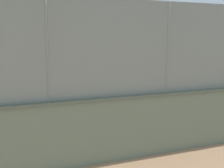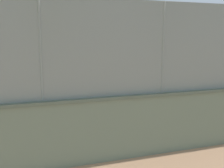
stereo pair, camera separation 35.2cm
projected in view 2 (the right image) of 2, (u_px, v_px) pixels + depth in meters
name	position (u px, v px, depth m)	size (l,w,h in m)	color
ground_plane	(75.00, 91.00, 16.32)	(260.00, 260.00, 0.00)	tan
perimeter_wall	(161.00, 122.00, 7.45)	(31.64, 0.64, 1.67)	slate
fence_panel_on_wall	(163.00, 48.00, 7.11)	(31.08, 0.34, 2.37)	gray
player_at_service_line	(55.00, 88.00, 11.71)	(1.20, 0.74, 1.69)	black
player_foreground_swinging	(103.00, 71.00, 18.23)	(1.18, 0.73, 1.59)	#591919
player_near_wall_returning	(113.00, 82.00, 14.12)	(0.67, 0.89, 1.53)	black
sports_ball	(57.00, 113.00, 11.34)	(0.07, 0.07, 0.07)	orange
spare_ball_by_wall	(157.00, 136.00, 8.55)	(0.16, 0.16, 0.16)	#3399D8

